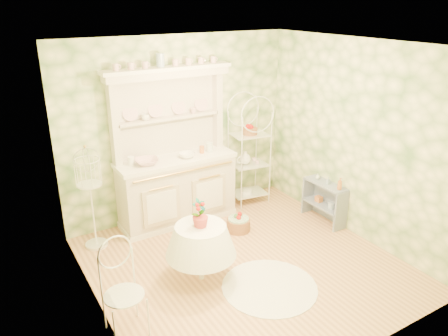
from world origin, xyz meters
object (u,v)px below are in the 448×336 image
round_table (201,252)px  cafe_chair (124,297)px  floor_basket (238,224)px  side_shelf (324,201)px  bakers_rack (249,148)px  kitchen_dresser (175,149)px  birdcage_stand (91,196)px

round_table → cafe_chair: 1.15m
round_table → floor_basket: round_table is taller
floor_basket → cafe_chair: bearing=-150.8°
side_shelf → round_table: bearing=-174.3°
bakers_rack → floor_basket: size_ratio=5.52×
side_shelf → floor_basket: bearing=159.5°
kitchen_dresser → floor_basket: size_ratio=6.74×
kitchen_dresser → birdcage_stand: (-1.28, -0.10, -0.41)m
floor_basket → birdcage_stand: bearing=161.0°
cafe_chair → floor_basket: (2.09, 1.17, -0.32)m
kitchen_dresser → round_table: (-0.40, -1.50, -0.78)m
cafe_chair → floor_basket: cafe_chair is taller
kitchen_dresser → birdcage_stand: kitchen_dresser is taller
cafe_chair → side_shelf: bearing=6.0°
bakers_rack → floor_basket: bearing=-124.6°
round_table → birdcage_stand: (-0.87, 1.40, 0.37)m
kitchen_dresser → side_shelf: bearing=-31.4°
bakers_rack → cafe_chair: bakers_rack is taller
kitchen_dresser → round_table: 1.74m
kitchen_dresser → bakers_rack: kitchen_dresser is taller
side_shelf → floor_basket: side_shelf is taller
round_table → bakers_rack: bearing=41.5°
round_table → floor_basket: size_ratio=2.16×
kitchen_dresser → round_table: bearing=-105.1°
cafe_chair → floor_basket: size_ratio=2.56×
birdcage_stand → floor_basket: 2.09m
kitchen_dresser → side_shelf: size_ratio=3.12×
round_table → birdcage_stand: 1.69m
bakers_rack → side_shelf: bakers_rack is taller
cafe_chair → birdcage_stand: (0.20, 1.82, 0.31)m
side_shelf → cafe_chair: size_ratio=0.85×
side_shelf → birdcage_stand: bearing=158.6°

